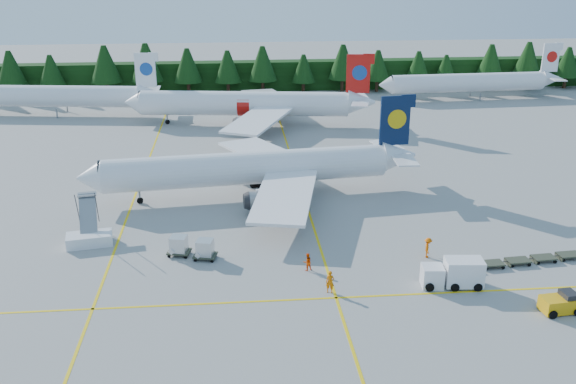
{
  "coord_description": "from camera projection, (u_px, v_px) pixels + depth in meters",
  "views": [
    {
      "loc": [
        -2.28,
        -52.66,
        27.08
      ],
      "look_at": [
        3.43,
        10.34,
        3.5
      ],
      "focal_mm": 40.0,
      "sensor_mm": 36.0,
      "label": 1
    }
  ],
  "objects": [
    {
      "name": "airliner_far_right",
      "position": [
        463.0,
        82.0,
        125.81
      ],
      "size": [
        36.43,
        5.28,
        10.59
      ],
      "rotation": [
        0.0,
        0.0,
        0.05
      ],
      "color": "white",
      "rests_on": "ground"
    },
    {
      "name": "service_truck",
      "position": [
        453.0,
        273.0,
        55.22
      ],
      "size": [
        5.34,
        2.34,
        2.5
      ],
      "rotation": [
        0.0,
        0.0,
        -0.09
      ],
      "color": "white",
      "rests_on": "ground"
    },
    {
      "name": "airliner_navy",
      "position": [
        242.0,
        169.0,
        74.99
      ],
      "size": [
        38.98,
        31.94,
        11.34
      ],
      "rotation": [
        0.0,
        0.0,
        0.1
      ],
      "color": "white",
      "rests_on": "ground"
    },
    {
      "name": "dolly_train",
      "position": [
        518.0,
        260.0,
        59.41
      ],
      "size": [
        12.84,
        2.93,
        0.12
      ],
      "rotation": [
        0.0,
        0.0,
        0.07
      ],
      "color": "#373B2B",
      "rests_on": "ground"
    },
    {
      "name": "treeline_hedge",
      "position": [
        241.0,
        76.0,
        134.27
      ],
      "size": [
        220.0,
        4.0,
        6.0
      ],
      "primitive_type": "cube",
      "color": "black",
      "rests_on": "ground"
    },
    {
      "name": "taxi_stripe_a",
      "position": [
        135.0,
        196.0,
        76.28
      ],
      "size": [
        0.25,
        120.0,
        0.01
      ],
      "primitive_type": "cube",
      "color": "yellow",
      "rests_on": "ground"
    },
    {
      "name": "airstairs",
      "position": [
        89.0,
        235.0,
        63.53
      ],
      "size": [
        4.73,
        6.42,
        3.96
      ],
      "rotation": [
        0.0,
        0.0,
        0.17
      ],
      "color": "white",
      "rests_on": "ground"
    },
    {
      "name": "taxi_stripe_b",
      "position": [
        302.0,
        191.0,
        77.96
      ],
      "size": [
        0.25,
        120.0,
        0.01
      ],
      "primitive_type": "cube",
      "color": "yellow",
      "rests_on": "ground"
    },
    {
      "name": "baggage_tug",
      "position": [
        561.0,
        303.0,
        51.38
      ],
      "size": [
        3.18,
        1.92,
        1.63
      ],
      "rotation": [
        0.0,
        0.0,
        0.1
      ],
      "color": "#DE9D0C",
      "rests_on": "ground"
    },
    {
      "name": "airliner_red",
      "position": [
        240.0,
        104.0,
        106.74
      ],
      "size": [
        40.69,
        33.29,
        11.86
      ],
      "rotation": [
        0.0,
        0.0,
        -0.13
      ],
      "color": "white",
      "rests_on": "ground"
    },
    {
      "name": "airliner_far_left",
      "position": [
        44.0,
        96.0,
        113.44
      ],
      "size": [
        37.89,
        8.3,
        11.04
      ],
      "rotation": [
        0.0,
        0.0,
        -0.13
      ],
      "color": "white",
      "rests_on": "ground"
    },
    {
      "name": "taxi_stripe_cross",
      "position": [
        265.0,
        301.0,
        53.2
      ],
      "size": [
        80.0,
        0.25,
        0.01
      ],
      "primitive_type": "cube",
      "color": "yellow",
      "rests_on": "ground"
    },
    {
      "name": "crew_c",
      "position": [
        428.0,
        248.0,
        60.57
      ],
      "size": [
        0.76,
        0.94,
        1.97
      ],
      "primitive_type": "imported",
      "rotation": [
        0.0,
        0.0,
        1.28
      ],
      "color": "#EA5B04",
      "rests_on": "ground"
    },
    {
      "name": "ground",
      "position": [
        261.0,
        268.0,
        58.8
      ],
      "size": [
        320.0,
        320.0,
        0.0
      ],
      "primitive_type": "plane",
      "color": "gray",
      "rests_on": "ground"
    },
    {
      "name": "uld_pair",
      "position": [
        192.0,
        247.0,
        60.57
      ],
      "size": [
        4.91,
        3.09,
        1.62
      ],
      "rotation": [
        0.0,
        0.0,
        -0.22
      ],
      "color": "#373B2B",
      "rests_on": "ground"
    },
    {
      "name": "crew_a",
      "position": [
        330.0,
        282.0,
        54.25
      ],
      "size": [
        0.81,
        0.64,
        1.97
      ],
      "primitive_type": "imported",
      "rotation": [
        0.0,
        0.0,
        -0.25
      ],
      "color": "#DD6704",
      "rests_on": "ground"
    },
    {
      "name": "crew_b",
      "position": [
        307.0,
        262.0,
        58.13
      ],
      "size": [
        0.96,
        0.85,
        1.67
      ],
      "primitive_type": "imported",
      "rotation": [
        0.0,
        0.0,
        3.45
      ],
      "color": "#F64905",
      "rests_on": "ground"
    }
  ]
}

